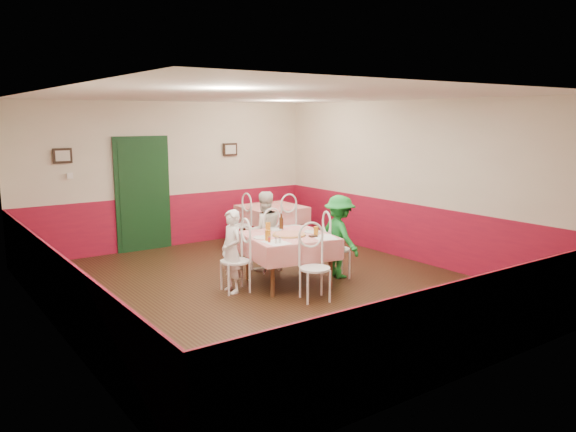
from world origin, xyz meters
TOP-DOWN VIEW (x-y plane):
  - floor at (0.00, 0.00)m, footprint 7.00×7.00m
  - ceiling at (0.00, 0.00)m, footprint 7.00×7.00m
  - back_wall at (0.00, 3.50)m, footprint 6.00×0.10m
  - front_wall at (0.00, -3.50)m, footprint 6.00×0.10m
  - left_wall at (-3.00, 0.00)m, footprint 0.10×7.00m
  - right_wall at (3.00, 0.00)m, footprint 0.10×7.00m
  - wainscot_back at (0.00, 3.48)m, footprint 6.00×0.03m
  - wainscot_front at (0.00, -3.48)m, footprint 6.00×0.03m
  - wainscot_left at (-2.98, 0.00)m, footprint 0.03×7.00m
  - wainscot_right at (2.98, 0.00)m, footprint 0.03×7.00m
  - door at (-0.60, 3.45)m, footprint 0.96×0.06m
  - picture_left at (-2.00, 3.45)m, footprint 0.32×0.03m
  - picture_right at (1.30, 3.45)m, footprint 0.32×0.03m
  - thermostat at (-1.90, 3.45)m, footprint 0.10×0.03m
  - main_table at (0.34, 0.03)m, footprint 1.40×1.40m
  - second_table at (1.68, 2.49)m, footprint 1.15×1.15m
  - chair_left at (-0.50, 0.17)m, footprint 0.49×0.49m
  - chair_right at (1.18, -0.10)m, footprint 0.54×0.54m
  - chair_far at (0.48, 0.87)m, footprint 0.45×0.45m
  - chair_near at (0.20, -0.80)m, footprint 0.53×0.53m
  - chair_second_a at (0.93, 2.49)m, footprint 0.43×0.43m
  - chair_second_b at (1.68, 1.74)m, footprint 0.43×0.43m
  - pizza at (0.33, -0.00)m, footprint 0.56×0.56m
  - plate_left at (-0.10, 0.09)m, footprint 0.29×0.29m
  - plate_right at (0.76, -0.02)m, footprint 0.29×0.29m
  - plate_far at (0.39, 0.48)m, footprint 0.29×0.29m
  - glass_a at (-0.12, -0.12)m, footprint 0.10×0.10m
  - glass_b at (0.67, -0.23)m, footprint 0.08×0.08m
  - glass_c at (0.24, 0.44)m, footprint 0.09×0.09m
  - beer_bottle at (0.49, 0.44)m, footprint 0.07×0.07m
  - shaker_a at (-0.13, -0.34)m, footprint 0.04×0.04m
  - shaker_b at (-0.08, -0.35)m, footprint 0.04×0.04m
  - shaker_c at (-0.17, -0.23)m, footprint 0.04×0.04m
  - menu_left at (-0.10, -0.29)m, footprint 0.31×0.41m
  - menu_right at (0.68, -0.41)m, footprint 0.43×0.48m
  - wallet at (0.57, -0.29)m, footprint 0.12×0.11m
  - diner_left at (-0.55, 0.18)m, footprint 0.31×0.45m
  - diner_far at (0.48, 0.92)m, footprint 0.73×0.63m
  - diner_right at (1.22, -0.11)m, footprint 0.54×0.88m

SIDE VIEW (x-z plane):
  - floor at x=0.00m, z-range 0.00..0.00m
  - main_table at x=0.34m, z-range -0.01..0.76m
  - second_table at x=1.68m, z-range -0.01..0.76m
  - chair_left at x=-0.50m, z-range 0.00..0.90m
  - chair_right at x=1.18m, z-range 0.00..0.90m
  - chair_far at x=0.48m, z-range 0.00..0.90m
  - chair_near at x=0.20m, z-range 0.00..0.90m
  - chair_second_a at x=0.93m, z-range 0.00..0.90m
  - chair_second_b at x=1.68m, z-range 0.00..0.90m
  - wainscot_back at x=0.00m, z-range 0.00..1.00m
  - wainscot_front at x=0.00m, z-range 0.00..1.00m
  - wainscot_left at x=-2.98m, z-range 0.00..1.00m
  - wainscot_right at x=2.98m, z-range 0.00..1.00m
  - diner_left at x=-0.55m, z-range 0.00..1.21m
  - diner_right at x=1.22m, z-range 0.00..1.31m
  - diner_far at x=0.48m, z-range 0.00..1.31m
  - menu_left at x=-0.10m, z-range 0.76..0.76m
  - menu_right at x=0.68m, z-range 0.76..0.76m
  - plate_left at x=-0.10m, z-range 0.76..0.77m
  - plate_right at x=0.76m, z-range 0.76..0.77m
  - plate_far at x=0.39m, z-range 0.76..0.77m
  - wallet at x=0.57m, z-range 0.76..0.78m
  - pizza at x=0.33m, z-range 0.76..0.79m
  - shaker_a at x=-0.13m, z-range 0.76..0.85m
  - shaker_b at x=-0.08m, z-range 0.76..0.85m
  - shaker_c at x=-0.17m, z-range 0.76..0.85m
  - glass_b at x=0.67m, z-range 0.76..0.89m
  - glass_c at x=0.24m, z-range 0.76..0.90m
  - glass_a at x=-0.12m, z-range 0.76..0.91m
  - beer_bottle at x=0.49m, z-range 0.76..0.99m
  - door at x=-0.60m, z-range 0.00..2.10m
  - back_wall at x=0.00m, z-range 0.00..2.80m
  - front_wall at x=0.00m, z-range 0.00..2.80m
  - left_wall at x=-3.00m, z-range 0.00..2.80m
  - right_wall at x=3.00m, z-range 0.00..2.80m
  - thermostat at x=-1.90m, z-range 1.45..1.55m
  - picture_left at x=-2.00m, z-range 1.72..1.98m
  - picture_right at x=1.30m, z-range 1.72..1.98m
  - ceiling at x=0.00m, z-range 2.80..2.80m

